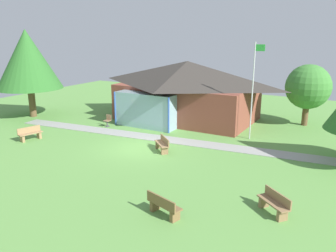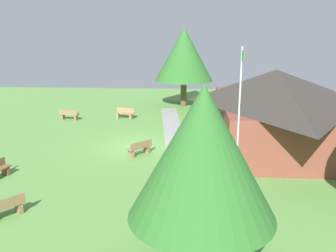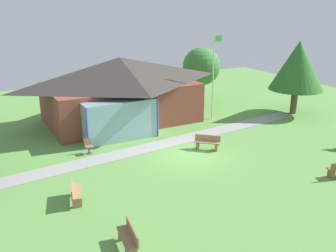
% 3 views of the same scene
% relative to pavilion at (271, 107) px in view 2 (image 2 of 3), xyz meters
% --- Properties ---
extents(ground_plane, '(44.00, 44.00, 0.00)m').
position_rel_pavilion_xyz_m(ground_plane, '(0.89, -7.71, -2.37)').
color(ground_plane, '#609947').
extents(pavilion, '(11.17, 7.93, 4.57)m').
position_rel_pavilion_xyz_m(pavilion, '(0.00, 0.00, 0.00)').
color(pavilion, brown).
rests_on(pavilion, ground_plane).
extents(footpath, '(22.10, 3.61, 0.03)m').
position_rel_pavilion_xyz_m(footpath, '(0.89, -5.54, -2.36)').
color(footpath, '#999993').
rests_on(footpath, ground_plane).
extents(flagpole, '(0.64, 0.08, 6.14)m').
position_rel_pavilion_xyz_m(flagpole, '(6.07, -2.65, 0.99)').
color(flagpole, silver).
rests_on(flagpole, ground_plane).
extents(bench_lawn_far_right, '(1.44, 1.29, 0.84)m').
position_rel_pavilion_xyz_m(bench_lawn_far_right, '(9.67, -11.56, -1.97)').
color(bench_lawn_far_right, olive).
rests_on(bench_lawn_far_right, ground_plane).
extents(bench_mid_left, '(0.81, 1.56, 0.84)m').
position_rel_pavilion_xyz_m(bench_mid_left, '(-6.12, -9.89, -1.97)').
color(bench_mid_left, '#9E7A51').
rests_on(bench_mid_left, ground_plane).
extents(bench_front_left, '(0.66, 1.55, 0.84)m').
position_rel_pavilion_xyz_m(bench_front_left, '(-5.40, -14.11, -1.97)').
color(bench_front_left, olive).
rests_on(bench_front_left, ground_plane).
extents(bench_rear_near_path, '(1.41, 1.33, 0.84)m').
position_rel_pavilion_xyz_m(bench_rear_near_path, '(2.35, -7.53, -1.97)').
color(bench_rear_near_path, olive).
rests_on(bench_rear_near_path, ground_plane).
extents(patio_chair_west, '(0.45, 0.45, 0.86)m').
position_rel_pavilion_xyz_m(patio_chair_west, '(-3.94, -4.82, -1.96)').
color(patio_chair_west, '#8C6B4C').
rests_on(patio_chair_west, ground_plane).
extents(tree_east_hedge, '(4.04, 4.04, 5.52)m').
position_rel_pavilion_xyz_m(tree_east_hedge, '(12.43, -4.38, 1.31)').
color(tree_east_hedge, brown).
rests_on(tree_east_hedge, ground_plane).
extents(tree_west_hedge, '(5.16, 5.16, 6.97)m').
position_rel_pavilion_xyz_m(tree_west_hedge, '(-11.28, -5.42, 2.25)').
color(tree_west_hedge, brown).
rests_on(tree_west_hedge, ground_plane).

